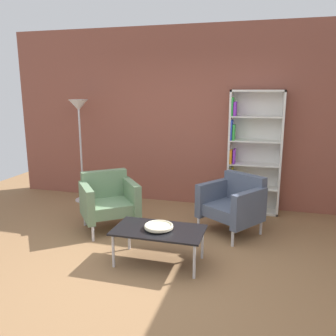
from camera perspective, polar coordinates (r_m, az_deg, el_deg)
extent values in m
plane|color=olive|center=(4.01, -4.08, -15.95)|extent=(8.32, 8.32, 0.00)
cube|color=brown|center=(5.91, 3.82, 8.11)|extent=(6.40, 0.12, 2.90)
cube|color=silver|center=(5.64, 9.86, 2.62)|extent=(0.03, 0.30, 1.90)
cube|color=silver|center=(5.62, 17.68, 2.16)|extent=(0.03, 0.30, 1.90)
cube|color=silver|center=(5.54, 14.28, 11.96)|extent=(0.80, 0.30, 0.03)
cube|color=silver|center=(5.85, 13.28, -6.64)|extent=(0.80, 0.30, 0.03)
cube|color=silver|center=(5.76, 13.82, 2.63)|extent=(0.80, 0.02, 1.90)
cube|color=silver|center=(5.74, 13.47, -3.03)|extent=(0.76, 0.28, 0.02)
cube|color=silver|center=(5.66, 13.66, 0.56)|extent=(0.76, 0.28, 0.02)
cube|color=silver|center=(5.59, 13.86, 4.25)|extent=(0.76, 0.28, 0.02)
cube|color=silver|center=(5.55, 14.06, 8.01)|extent=(0.76, 0.28, 0.02)
cube|color=orange|center=(5.79, 9.89, -4.79)|extent=(0.04, 0.22, 0.31)
cube|color=yellow|center=(5.78, 10.43, -5.15)|extent=(0.04, 0.20, 0.25)
cube|color=white|center=(5.71, 9.93, -1.72)|extent=(0.02, 0.23, 0.22)
cube|color=yellow|center=(5.70, 10.25, -1.44)|extent=(0.03, 0.24, 0.28)
cube|color=orange|center=(5.60, 10.11, 1.82)|extent=(0.04, 0.18, 0.21)
cube|color=purple|center=(5.61, 10.60, 1.89)|extent=(0.03, 0.20, 0.22)
cube|color=blue|center=(5.56, 10.22, 6.05)|extent=(0.02, 0.21, 0.30)
cube|color=green|center=(5.54, 10.56, 5.68)|extent=(0.03, 0.17, 0.24)
cube|color=green|center=(5.53, 10.37, 9.69)|extent=(0.02, 0.20, 0.27)
cube|color=purple|center=(5.53, 10.76, 9.35)|extent=(0.03, 0.22, 0.21)
cube|color=black|center=(3.97, -1.49, -9.94)|extent=(1.00, 0.56, 0.02)
cylinder|color=silver|center=(4.01, -8.80, -13.02)|extent=(0.03, 0.03, 0.38)
cylinder|color=silver|center=(3.76, 4.25, -14.75)|extent=(0.03, 0.03, 0.38)
cylinder|color=silver|center=(4.39, -6.29, -10.57)|extent=(0.03, 0.03, 0.38)
cylinder|color=silver|center=(4.16, 5.54, -11.91)|extent=(0.03, 0.03, 0.38)
cylinder|color=beige|center=(3.97, -1.49, -9.68)|extent=(0.13, 0.13, 0.02)
cylinder|color=beige|center=(3.96, -1.49, -9.41)|extent=(0.32, 0.32, 0.02)
torus|color=beige|center=(3.95, -1.50, -9.25)|extent=(0.32, 0.32, 0.02)
cube|color=#4C566B|center=(4.86, 10.08, -6.71)|extent=(0.86, 0.84, 0.16)
cube|color=#4C566B|center=(4.99, 12.21, -3.06)|extent=(0.60, 0.46, 0.38)
cube|color=#4C566B|center=(5.01, 7.27, -4.71)|extent=(0.43, 0.57, 0.46)
cube|color=#4C566B|center=(4.63, 12.92, -6.39)|extent=(0.43, 0.57, 0.46)
cylinder|color=silver|center=(4.91, 4.92, -8.87)|extent=(0.04, 0.04, 0.24)
cylinder|color=silver|center=(4.54, 10.36, -10.89)|extent=(0.04, 0.04, 0.24)
cylinder|color=silver|center=(5.31, 9.40, -7.30)|extent=(0.04, 0.04, 0.24)
cylinder|color=silver|center=(4.97, 14.71, -8.98)|extent=(0.04, 0.04, 0.24)
cube|color=slate|center=(4.98, -9.39, -6.22)|extent=(0.86, 0.85, 0.16)
cube|color=slate|center=(5.15, -10.21, -2.46)|extent=(0.57, 0.49, 0.38)
cube|color=slate|center=(4.87, -12.93, -5.46)|extent=(0.47, 0.55, 0.46)
cube|color=slate|center=(5.00, -5.92, -4.70)|extent=(0.47, 0.55, 0.46)
cylinder|color=silver|center=(4.71, -11.98, -10.07)|extent=(0.04, 0.04, 0.24)
cylinder|color=silver|center=(4.84, -4.92, -9.17)|extent=(0.04, 0.04, 0.24)
cylinder|color=silver|center=(5.24, -13.24, -7.74)|extent=(0.04, 0.04, 0.24)
cylinder|color=silver|center=(5.36, -6.87, -7.01)|extent=(0.04, 0.04, 0.24)
cylinder|color=silver|center=(6.42, -13.42, -4.96)|extent=(0.28, 0.28, 0.02)
cylinder|color=silver|center=(6.22, -13.81, 2.42)|extent=(0.03, 0.03, 1.65)
cone|color=white|center=(6.13, -14.21, 9.79)|extent=(0.32, 0.32, 0.18)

